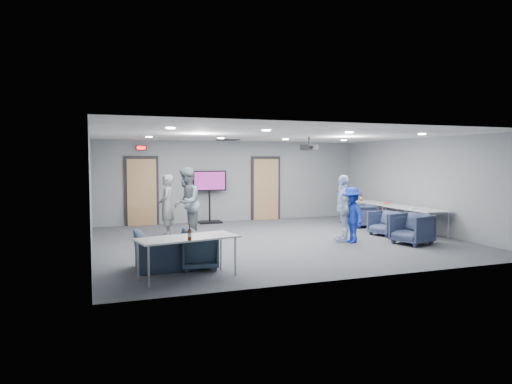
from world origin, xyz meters
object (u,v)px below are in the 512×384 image
object	(u,v)px
chair_right_b	(385,223)
chair_front_a	(200,252)
person_a	(167,206)
person_d	(351,215)
chair_front_b	(166,250)
bottle_right	(361,198)
person_b	(187,203)
table_front_left	(188,240)
bottle_front	(190,234)
projector	(309,147)
person_c	(343,208)
tv_stand	(210,193)
table_right_a	(376,204)
chair_right_a	(362,216)
table_right_b	(415,210)
chair_right_c	(412,229)

from	to	relation	value
chair_right_b	chair_front_a	distance (m)	6.04
person_a	person_d	size ratio (longest dim) A/B	1.20
chair_front_b	bottle_right	xyz separation A→B (m)	(6.98, 4.20, 0.48)
person_b	table_front_left	xyz separation A→B (m)	(-0.80, -4.14, -0.25)
table_front_left	bottle_front	xyz separation A→B (m)	(-0.03, -0.33, 0.15)
person_d	projector	world-z (taller)	projector
person_b	person_c	world-z (taller)	person_b
projector	tv_stand	bearing A→B (deg)	99.05
chair_front_a	tv_stand	size ratio (longest dim) A/B	0.40
person_b	person_d	size ratio (longest dim) A/B	1.34
table_right_a	bottle_right	xyz separation A→B (m)	(-0.20, 0.52, 0.16)
tv_stand	projector	size ratio (longest dim) A/B	3.87
person_b	person_d	bearing A→B (deg)	80.32
person_c	bottle_front	world-z (taller)	person_c
person_b	table_right_a	xyz separation A→B (m)	(6.13, 0.36, -0.26)
chair_right_a	chair_right_b	size ratio (longest dim) A/B	1.06
chair_right_b	projector	bearing A→B (deg)	-115.45
bottle_front	projector	xyz separation A→B (m)	(3.91, 3.45, 1.57)
person_b	person_c	distance (m)	4.09
chair_right_b	table_right_b	distance (m)	0.98
person_b	chair_front_b	bearing A→B (deg)	2.03
person_c	projector	size ratio (longest dim) A/B	3.81
bottle_front	projector	distance (m)	5.45
table_right_b	bottle_right	xyz separation A→B (m)	(-0.20, 2.42, 0.15)
person_c	chair_right_c	bearing A→B (deg)	77.17
table_right_b	bottle_front	size ratio (longest dim) A/B	7.33
chair_right_b	projector	xyz separation A→B (m)	(-2.14, 0.41, 2.07)
chair_right_c	projector	world-z (taller)	projector
chair_front_a	bottle_right	world-z (taller)	bottle_right
chair_right_a	chair_right_c	world-z (taller)	chair_right_c
chair_right_a	table_right_b	xyz separation A→B (m)	(0.65, -1.67, 0.34)
person_b	chair_right_c	xyz separation A→B (m)	(5.03, -2.79, -0.56)
chair_front_a	table_right_a	bearing A→B (deg)	-139.98
chair_front_b	table_front_left	distance (m)	0.92
person_b	bottle_right	world-z (taller)	person_b
chair_right_c	tv_stand	size ratio (longest dim) A/B	0.48
bottle_front	chair_front_b	bearing A→B (deg)	101.06
person_d	chair_front_b	bearing A→B (deg)	-76.64
person_a	person_b	distance (m)	0.63
table_front_left	bottle_front	size ratio (longest dim) A/B	6.91
table_right_b	projector	xyz separation A→B (m)	(-3.04, 0.53, 1.71)
person_a	chair_right_b	world-z (taller)	person_a
chair_front_a	bottle_right	bearing A→B (deg)	-135.88
table_right_a	table_front_left	xyz separation A→B (m)	(-6.92, -4.50, 0.00)
chair_right_a	person_b	bearing A→B (deg)	-79.78
bottle_front	bottle_right	world-z (taller)	bottle_right
table_front_left	projector	distance (m)	5.27
table_right_b	person_d	bearing A→B (deg)	102.95
person_c	table_right_a	distance (m)	3.31
table_right_a	person_c	bearing A→B (deg)	131.59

